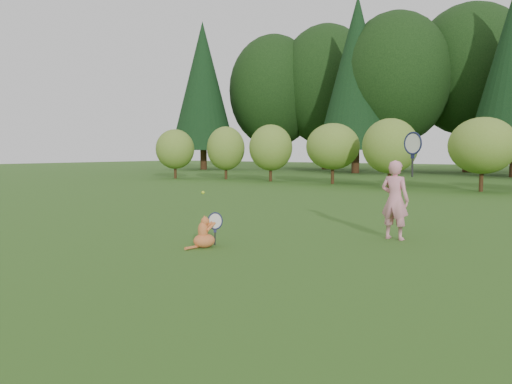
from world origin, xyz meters
The scene contains 6 objects.
ground centered at (0.00, 0.00, 0.00)m, with size 100.00×100.00×0.00m, color #295417.
shrub_row centered at (0.00, 13.00, 1.40)m, with size 28.00×3.00×2.80m, color olive, non-canonical shape.
woodland_backdrop centered at (0.00, 23.00, 7.50)m, with size 48.00×10.00×15.00m, color black, non-canonical shape.
child centered at (2.42, 1.50, 0.66)m, with size 0.71×0.38×1.89m.
cat centered at (0.38, -0.75, 0.24)m, with size 0.47×0.69×0.63m.
tennis_ball centered at (-1.32, 1.13, 0.60)m, with size 0.06×0.06×0.06m.
Camera 1 is at (5.19, -6.21, 1.40)m, focal length 35.00 mm.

